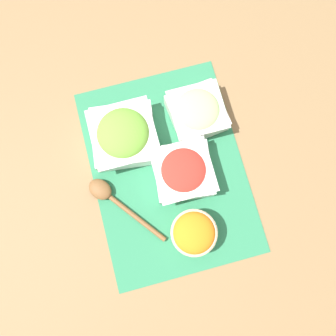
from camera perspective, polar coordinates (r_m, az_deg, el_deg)
The scene contains 7 objects.
ground_plane at distance 0.86m, azimuth 0.00°, elevation -0.40°, with size 3.00×3.00×0.00m, color olive.
placemat at distance 0.86m, azimuth 0.00°, elevation -0.38°, with size 0.53×0.39×0.00m.
carrot_bowl at distance 0.80m, azimuth 4.48°, elevation -11.16°, with size 0.11×0.11×0.08m.
tomato_bowl at distance 0.82m, azimuth 2.65°, elevation -0.62°, with size 0.15×0.15×0.07m.
lettuce_bowl at distance 0.84m, azimuth -7.68°, elevation 5.71°, with size 0.17×0.17×0.09m.
cucumber_bowl at distance 0.86m, azimuth 5.10°, elevation 9.71°, with size 0.15×0.15×0.07m.
wooden_spoon at distance 0.85m, azimuth -10.22°, elevation -4.86°, with size 0.21×0.17×0.03m.
Camera 1 is at (0.14, -0.04, 0.84)m, focal length 35.00 mm.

